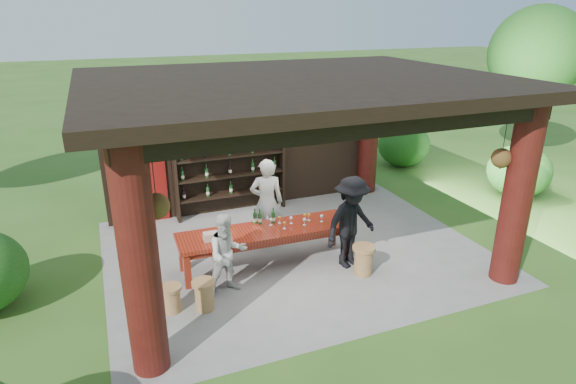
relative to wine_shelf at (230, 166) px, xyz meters
name	(u,v)px	position (x,y,z in m)	size (l,w,h in m)	color
ground	(295,251)	(0.66, -2.45, -1.17)	(90.00, 90.00, 0.00)	#2D5119
pavilion	(287,145)	(0.64, -2.02, 0.96)	(7.50, 6.00, 3.60)	slate
wine_shelf	(230,166)	(0.00, 0.00, 0.00)	(2.64, 0.40, 2.33)	black
tasting_table	(266,235)	(-0.08, -2.75, -0.53)	(3.37, 0.96, 0.75)	#62190E
stool_near_left	(204,294)	(-1.51, -3.77, -0.89)	(0.39, 0.39, 0.52)	brown
stool_near_right	(363,259)	(1.48, -3.75, -0.87)	(0.43, 0.43, 0.57)	brown
stool_far_left	(172,298)	(-2.02, -3.64, -0.92)	(0.35, 0.35, 0.47)	brown
host	(267,203)	(0.24, -1.92, -0.24)	(0.68, 0.45, 1.86)	silver
guest_woman	(227,254)	(-1.00, -3.40, -0.44)	(0.71, 0.55, 1.46)	beige
guest_man	(351,222)	(1.41, -3.36, -0.27)	(1.16, 0.67, 1.80)	black
table_bottles	(263,216)	(-0.04, -2.47, -0.26)	(0.42, 0.18, 0.31)	#194C1E
table_glasses	(296,220)	(0.55, -2.72, -0.34)	(1.05, 0.34, 0.15)	silver
napkin_basket	(211,236)	(-1.14, -2.81, -0.35)	(0.26, 0.18, 0.14)	#BF6672
shrubs	(362,218)	(2.11, -2.60, -0.60)	(13.82, 9.38, 1.36)	#194C14
trees	(413,67)	(4.30, -0.87, 2.20)	(21.56, 11.66, 4.80)	#3F2819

